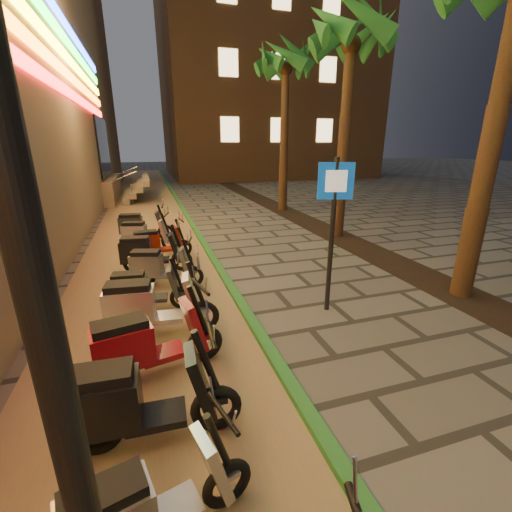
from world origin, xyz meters
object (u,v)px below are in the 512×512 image
object	(u,v)px
scooter_5	(145,344)
scooter_12	(139,226)
scooter_8	(158,267)
scooter_10	(156,243)
scooter_3	(142,509)
pedestrian_sign	(333,216)
scooter_9	(147,252)
scooter_4	(130,403)
scooter_6	(148,306)
scooter_11	(143,234)
scooter_7	(142,290)

from	to	relation	value
scooter_5	scooter_12	world-z (taller)	scooter_5
scooter_12	scooter_8	bearing A→B (deg)	-77.35
scooter_8	scooter_10	size ratio (longest dim) A/B	1.00
scooter_10	scooter_3	bearing A→B (deg)	-100.58
scooter_3	scooter_12	bearing A→B (deg)	76.22
pedestrian_sign	scooter_9	size ratio (longest dim) A/B	1.66
pedestrian_sign	scooter_8	bearing A→B (deg)	160.49
scooter_8	scooter_4	bearing A→B (deg)	-80.17
scooter_5	scooter_6	bearing A→B (deg)	74.36
scooter_8	scooter_11	size ratio (longest dim) A/B	0.98
scooter_4	scooter_10	bearing A→B (deg)	88.38
scooter_6	scooter_12	world-z (taller)	scooter_6
scooter_5	scooter_9	size ratio (longest dim) A/B	1.03
pedestrian_sign	scooter_11	xyz separation A→B (m)	(-3.28, 5.01, -1.33)
scooter_4	scooter_10	world-z (taller)	scooter_4
scooter_9	scooter_6	bearing A→B (deg)	-83.06
scooter_5	scooter_6	xyz separation A→B (m)	(0.06, 1.09, 0.02)
scooter_3	scooter_8	size ratio (longest dim) A/B	0.95
scooter_3	scooter_11	world-z (taller)	scooter_11
scooter_4	scooter_7	distance (m)	3.10
scooter_6	scooter_9	bearing A→B (deg)	96.36
scooter_4	scooter_8	size ratio (longest dim) A/B	1.17
scooter_5	scooter_12	size ratio (longest dim) A/B	1.04
scooter_9	scooter_11	size ratio (longest dim) A/B	1.07
scooter_9	scooter_11	distance (m)	1.96
scooter_5	scooter_11	bearing A→B (deg)	77.73
scooter_7	scooter_10	bearing A→B (deg)	90.36
scooter_3	scooter_9	xyz separation A→B (m)	(0.12, 6.26, 0.06)
pedestrian_sign	scooter_11	bearing A→B (deg)	138.41
scooter_4	scooter_10	xyz separation A→B (m)	(0.45, 6.12, -0.08)
scooter_6	scooter_9	size ratio (longest dim) A/B	1.06
pedestrian_sign	scooter_4	distance (m)	4.23
scooter_3	scooter_4	world-z (taller)	scooter_4
scooter_8	scooter_12	size ratio (longest dim) A/B	0.92
scooter_3	scooter_12	world-z (taller)	scooter_12
scooter_10	scooter_12	bearing A→B (deg)	93.78
scooter_7	scooter_10	distance (m)	3.05
scooter_4	scooter_6	world-z (taller)	scooter_4
scooter_5	scooter_8	bearing A→B (deg)	72.38
scooter_3	scooter_8	world-z (taller)	scooter_8
scooter_7	scooter_8	xyz separation A→B (m)	(0.32, 1.13, 0.03)
scooter_6	scooter_5	bearing A→B (deg)	-86.46
scooter_8	scooter_10	xyz separation A→B (m)	(0.02, 1.89, -0.00)
pedestrian_sign	scooter_6	xyz separation A→B (m)	(-3.20, 0.01, -1.26)
pedestrian_sign	scooter_3	distance (m)	4.80
scooter_9	scooter_10	world-z (taller)	scooter_9
scooter_8	scooter_12	world-z (taller)	scooter_12
pedestrian_sign	scooter_3	xyz separation A→B (m)	(-3.31, -3.21, -1.36)
pedestrian_sign	scooter_3	bearing A→B (deg)	-120.63
scooter_3	scooter_5	distance (m)	2.13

